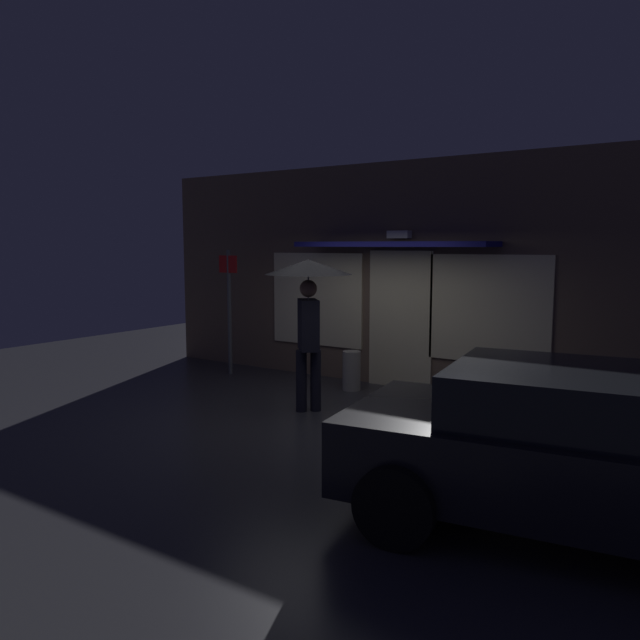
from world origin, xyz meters
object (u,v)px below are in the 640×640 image
at_px(person_with_umbrella, 308,290).
at_px(parked_car, 594,451).
at_px(sidewalk_bollard_2, 352,371).
at_px(sidewalk_bollard, 458,388).
at_px(street_sign_post, 229,304).

xyz_separation_m(person_with_umbrella, parked_car, (3.97, -1.79, -0.99)).
relative_size(person_with_umbrella, sidewalk_bollard_2, 3.35).
bearing_deg(sidewalk_bollard, street_sign_post, -179.46).
distance_m(parked_car, sidewalk_bollard, 3.88).
relative_size(person_with_umbrella, street_sign_post, 0.95).
relative_size(street_sign_post, sidewalk_bollard, 3.73).
relative_size(person_with_umbrella, parked_car, 0.51).
bearing_deg(sidewalk_bollard, parked_car, -53.21).
bearing_deg(sidewalk_bollard_2, street_sign_post, -176.52).
xyz_separation_m(parked_car, sidewalk_bollard_2, (-4.13, 3.20, -0.38)).
bearing_deg(person_with_umbrella, street_sign_post, -159.44).
bearing_deg(sidewalk_bollard_2, parked_car, -37.77).
bearing_deg(street_sign_post, sidewalk_bollard, 0.54).
bearing_deg(parked_car, street_sign_post, 147.19).
bearing_deg(sidewalk_bollard, person_with_umbrella, -142.05).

